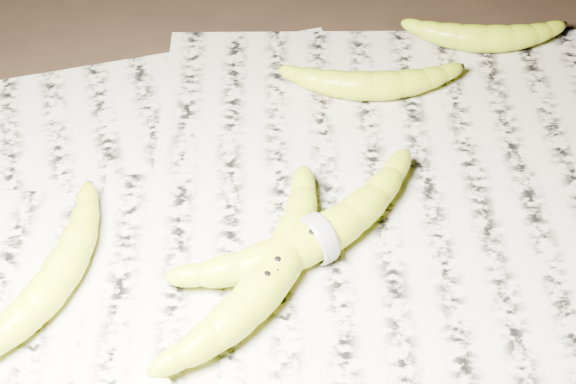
{
  "coord_description": "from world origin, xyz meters",
  "views": [
    {
      "loc": [
        -0.04,
        -0.44,
        0.6
      ],
      "look_at": [
        0.01,
        0.04,
        0.05
      ],
      "focal_mm": 50.0,
      "sensor_mm": 36.0,
      "label": 1
    }
  ],
  "objects_px": {
    "banana_center": "(270,276)",
    "banana_upper_a": "(372,83)",
    "banana_upper_b": "(486,36)",
    "banana_taped": "(318,236)",
    "banana_left_b": "(54,278)"
  },
  "relations": [
    {
      "from": "banana_center",
      "to": "banana_upper_a",
      "type": "height_order",
      "value": "banana_center"
    },
    {
      "from": "banana_upper_b",
      "to": "banana_taped",
      "type": "bearing_deg",
      "value": -122.59
    },
    {
      "from": "banana_center",
      "to": "banana_taped",
      "type": "xyz_separation_m",
      "value": [
        0.05,
        0.04,
        -0.0
      ]
    },
    {
      "from": "banana_left_b",
      "to": "banana_center",
      "type": "xyz_separation_m",
      "value": [
        0.19,
        -0.02,
        0.0
      ]
    },
    {
      "from": "banana_upper_a",
      "to": "banana_center",
      "type": "bearing_deg",
      "value": -113.39
    },
    {
      "from": "banana_left_b",
      "to": "banana_upper_b",
      "type": "bearing_deg",
      "value": -29.74
    },
    {
      "from": "banana_left_b",
      "to": "banana_center",
      "type": "distance_m",
      "value": 0.19
    },
    {
      "from": "banana_taped",
      "to": "banana_upper_a",
      "type": "height_order",
      "value": "banana_taped"
    },
    {
      "from": "banana_upper_a",
      "to": "banana_upper_b",
      "type": "relative_size",
      "value": 1.07
    },
    {
      "from": "banana_left_b",
      "to": "banana_upper_a",
      "type": "bearing_deg",
      "value": -26.81
    },
    {
      "from": "banana_taped",
      "to": "banana_upper_b",
      "type": "xyz_separation_m",
      "value": [
        0.23,
        0.28,
        -0.0
      ]
    },
    {
      "from": "banana_upper_a",
      "to": "banana_upper_b",
      "type": "xyz_separation_m",
      "value": [
        0.15,
        0.07,
        -0.0
      ]
    },
    {
      "from": "banana_center",
      "to": "banana_upper_b",
      "type": "bearing_deg",
      "value": -5.99
    },
    {
      "from": "banana_upper_a",
      "to": "banana_taped",
      "type": "bearing_deg",
      "value": -107.64
    },
    {
      "from": "banana_center",
      "to": "banana_taped",
      "type": "distance_m",
      "value": 0.06
    }
  ]
}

